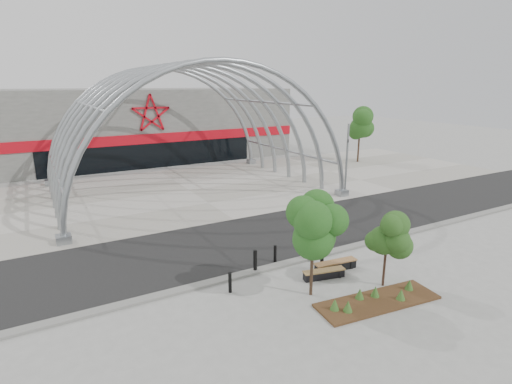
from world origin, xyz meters
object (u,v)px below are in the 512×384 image
Objects in this scene: signal_pole at (347,158)px; bench_1 at (336,266)px; street_tree_1 at (387,236)px; bench_0 at (324,274)px; street_tree_0 at (313,227)px; bollard_2 at (275,254)px.

bench_1 is (-9.46, -10.12, -2.72)m from signal_pole.
street_tree_1 is 3.35m from bench_0.
signal_pole is 1.73× the size of street_tree_1.
bench_0 is at bearing 32.41° from street_tree_0.
signal_pole is 15.08m from bench_0.
bollard_2 reaches higher than bench_0.
street_tree_1 reaches higher than bench_0.
street_tree_0 is 3.91m from bench_1.
street_tree_0 is 3.26m from bench_0.
street_tree_0 is 4.72× the size of bollard_2.
bench_1 is at bearing 111.14° from street_tree_1.
bollard_2 is at bearing 133.76° from bench_1.
bollard_2 reaches higher than bench_1.
bollard_2 is (-11.51, -7.97, -2.50)m from signal_pole.
bench_1 is (-0.85, 2.19, -2.12)m from street_tree_1.
street_tree_0 is 1.91× the size of bench_1.
bench_0 is 0.92× the size of bench_1.
street_tree_0 reaches higher than bench_0.
street_tree_1 is at bearing -44.01° from bench_0.
street_tree_0 is at bearing -151.98° from bench_1.
street_tree_0 is at bearing -147.59° from bench_0.
street_tree_0 reaches higher than bollard_2.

